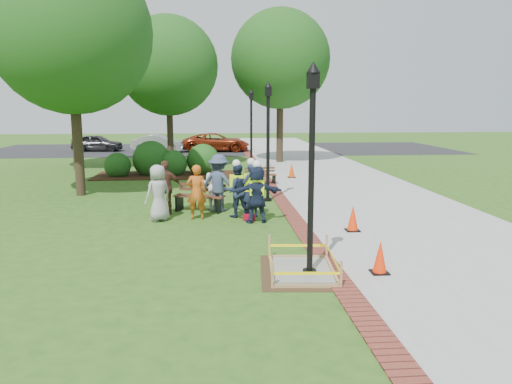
{
  "coord_description": "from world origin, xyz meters",
  "views": [
    {
      "loc": [
        -0.67,
        -12.69,
        3.42
      ],
      "look_at": [
        0.5,
        1.2,
        1.0
      ],
      "focal_mm": 35.0,
      "sensor_mm": 36.0,
      "label": 1
    }
  ],
  "objects": [
    {
      "name": "tree_right",
      "position": [
        3.32,
        17.47,
        6.11
      ],
      "size": [
        5.86,
        5.86,
        9.06
      ],
      "color": "#3D2D1E",
      "rests_on": "ground"
    },
    {
      "name": "toolbox",
      "position": [
        0.35,
        1.95,
        0.09
      ],
      "size": [
        0.39,
        0.26,
        0.18
      ],
      "primitive_type": "cube",
      "rotation": [
        0.0,
        0.0,
        -0.19
      ],
      "color": "maroon",
      "rests_on": "ground"
    },
    {
      "name": "wet_concrete_pad",
      "position": [
        1.12,
        -2.85,
        0.23
      ],
      "size": [
        1.88,
        2.43,
        0.55
      ],
      "color": "#47331E",
      "rests_on": "ground"
    },
    {
      "name": "cone_front",
      "position": [
        2.69,
        -3.1,
        0.34
      ],
      "size": [
        0.36,
        0.36,
        0.71
      ],
      "color": "black",
      "rests_on": "ground"
    },
    {
      "name": "lamp_mid",
      "position": [
        1.25,
        5.0,
        2.48
      ],
      "size": [
        0.28,
        0.28,
        4.26
      ],
      "color": "black",
      "rests_on": "ground"
    },
    {
      "name": "parked_car_b",
      "position": [
        -4.77,
        24.76,
        0.0
      ],
      "size": [
        2.44,
        4.49,
        1.39
      ],
      "primitive_type": "imported",
      "rotation": [
        0.0,
        0.0,
        1.43
      ],
      "color": "#9D9DA2",
      "rests_on": "ground"
    },
    {
      "name": "casual_person_b",
      "position": [
        -1.22,
        2.29,
        0.83
      ],
      "size": [
        0.53,
        0.34,
        1.67
      ],
      "color": "#BA5215",
      "rests_on": "ground"
    },
    {
      "name": "lamp_near",
      "position": [
        1.25,
        -3.0,
        2.48
      ],
      "size": [
        0.28,
        0.28,
        4.26
      ],
      "color": "black",
      "rests_on": "ground"
    },
    {
      "name": "hivis_worker_a",
      "position": [
        0.56,
        1.68,
        0.92
      ],
      "size": [
        0.57,
        0.39,
        1.86
      ],
      "color": "#182240",
      "rests_on": "ground"
    },
    {
      "name": "parked_car_a",
      "position": [
        -9.43,
        25.82,
        0.0
      ],
      "size": [
        2.14,
        4.35,
        1.38
      ],
      "primitive_type": "imported",
      "rotation": [
        0.0,
        0.0,
        1.5
      ],
      "color": "#2A2A2D",
      "rests_on": "ground"
    },
    {
      "name": "shrub_b",
      "position": [
        -3.78,
        12.35,
        0.0
      ],
      "size": [
        1.84,
        1.84,
        1.84
      ],
      "primitive_type": "sphere",
      "color": "#1D4D16",
      "rests_on": "ground"
    },
    {
      "name": "bench_far",
      "position": [
        1.36,
        8.85,
        0.24
      ],
      "size": [
        1.41,
        0.63,
        0.74
      ],
      "color": "#54391C",
      "rests_on": "ground"
    },
    {
      "name": "shrub_d",
      "position": [
        -1.23,
        12.5,
        0.0
      ],
      "size": [
        1.64,
        1.64,
        1.64
      ],
      "primitive_type": "sphere",
      "color": "#1D4D16",
      "rests_on": "ground"
    },
    {
      "name": "casual_person_e",
      "position": [
        -0.53,
        3.32,
        0.93
      ],
      "size": [
        0.71,
        0.61,
        1.87
      ],
      "color": "#374361",
      "rests_on": "ground"
    },
    {
      "name": "casual_person_d",
      "position": [
        -2.2,
        3.02,
        0.86
      ],
      "size": [
        0.61,
        0.46,
        1.72
      ],
      "color": "brown",
      "rests_on": "ground"
    },
    {
      "name": "ground",
      "position": [
        0.0,
        0.0,
        0.0
      ],
      "size": [
        100.0,
        100.0,
        0.0
      ],
      "primitive_type": "plane",
      "color": "#285116",
      "rests_on": "ground"
    },
    {
      "name": "lamp_far",
      "position": [
        1.25,
        13.0,
        2.48
      ],
      "size": [
        0.28,
        0.28,
        4.26
      ],
      "color": "black",
      "rests_on": "ground"
    },
    {
      "name": "hivis_worker_c",
      "position": [
        0.0,
        2.51,
        0.89
      ],
      "size": [
        0.58,
        0.44,
        1.79
      ],
      "color": "#161C3A",
      "rests_on": "ground"
    },
    {
      "name": "sidewalk",
      "position": [
        5.0,
        10.0,
        0.01
      ],
      "size": [
        6.0,
        60.0,
        0.02
      ],
      "primitive_type": "cube",
      "color": "#9E9E99",
      "rests_on": "ground"
    },
    {
      "name": "shrub_a",
      "position": [
        -5.35,
        11.79,
        0.0
      ],
      "size": [
        1.28,
        1.28,
        1.28
      ],
      "primitive_type": "sphere",
      "color": "#1D4D16",
      "rests_on": "ground"
    },
    {
      "name": "mulch_bed",
      "position": [
        -3.0,
        12.0,
        0.02
      ],
      "size": [
        7.0,
        3.0,
        0.05
      ],
      "primitive_type": "cube",
      "color": "#381E0F",
      "rests_on": "ground"
    },
    {
      "name": "tree_far",
      "position": [
        -8.12,
        14.96,
        5.79
      ],
      "size": [
        5.75,
        5.75,
        8.68
      ],
      "color": "#3D2D1E",
      "rests_on": "ground"
    },
    {
      "name": "casual_person_c",
      "position": [
        -0.68,
        3.57,
        0.86
      ],
      "size": [
        0.64,
        0.52,
        1.71
      ],
      "color": "silver",
      "rests_on": "ground"
    },
    {
      "name": "cone_back",
      "position": [
        3.1,
        0.38,
        0.36
      ],
      "size": [
        0.38,
        0.38,
        0.75
      ],
      "color": "black",
      "rests_on": "ground"
    },
    {
      "name": "shrub_e",
      "position": [
        -3.28,
        12.68,
        0.0
      ],
      "size": [
        1.04,
        1.04,
        1.04
      ],
      "primitive_type": "sphere",
      "color": "#1D4D16",
      "rests_on": "ground"
    },
    {
      "name": "tree_left",
      "position": [
        -5.82,
        6.8,
        6.03
      ],
      "size": [
        5.92,
        5.92,
        9.0
      ],
      "color": "#3D2D1E",
      "rests_on": "ground"
    },
    {
      "name": "tree_back",
      "position": [
        -3.07,
        15.28,
        5.53
      ],
      "size": [
        5.36,
        5.36,
        8.22
      ],
      "color": "#3D2D1E",
      "rests_on": "ground"
    },
    {
      "name": "brick_edging",
      "position": [
        1.75,
        10.0,
        0.01
      ],
      "size": [
        0.5,
        60.0,
        0.03
      ],
      "primitive_type": "cube",
      "color": "maroon",
      "rests_on": "ground"
    },
    {
      "name": "casual_person_a",
      "position": [
        -2.35,
        2.13,
        0.85
      ],
      "size": [
        0.64,
        0.61,
        1.7
      ],
      "color": "#999999",
      "rests_on": "ground"
    },
    {
      "name": "parked_car_c",
      "position": [
        -0.5,
        24.97,
        0.0
      ],
      "size": [
        2.03,
        4.61,
        1.5
      ],
      "primitive_type": "imported",
      "rotation": [
        0.0,
        0.0,
        1.56
      ],
      "color": "maroon",
      "rests_on": "ground"
    },
    {
      "name": "hivis_worker_b",
      "position": [
        0.45,
        2.39,
        0.92
      ],
      "size": [
        0.64,
        0.58,
        1.84
      ],
      "color": "#1C2E4B",
      "rests_on": "ground"
    },
    {
      "name": "shrub_c",
      "position": [
        -2.7,
        12.06,
        0.0
      ],
      "size": [
        1.37,
        1.37,
        1.37
      ],
      "primitive_type": "sphere",
      "color": "#1D4D16",
      "rests_on": "ground"
    },
    {
      "name": "parking_lot",
      "position": [
        0.0,
        27.0,
        0.0
      ],
      "size": [
        36.0,
        12.0,
        0.01
      ],
      "primitive_type": "cube",
      "color": "black",
      "rests_on": "ground"
    },
    {
      "name": "bench_near",
      "position": [
        -1.17,
        3.42,
        0.28
      ],
      "size": [
        1.73,
        1.06,
        0.89
      ],
      "color": "#57301E",
      "rests_on": "ground"
    },
    {
      "name": "cone_far",
      "position": [
        3.02,
        10.73,
        0.35
      ],
      "size": [
        0.37,
        0.37,
        0.72
      ],
      "color": "black",
      "rests_on": "ground"
    }
  ]
}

